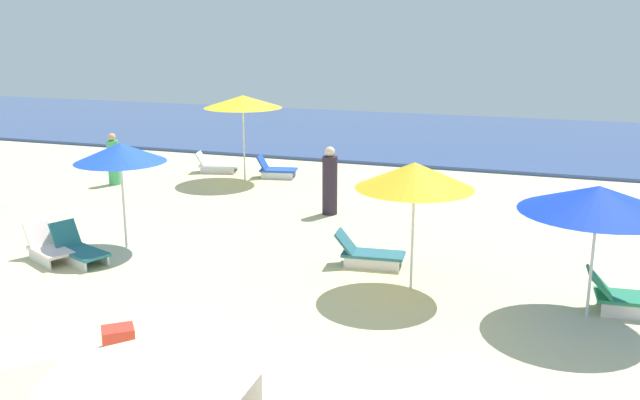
# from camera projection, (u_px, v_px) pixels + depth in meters

# --- Properties ---
(ocean) EXTENTS (60.00, 13.45, 0.12)m
(ocean) POSITION_uv_depth(u_px,v_px,m) (446.00, 136.00, 29.61)
(ocean) COLOR #324982
(ocean) RESTS_ON ground_plane
(umbrella_0) EXTENTS (1.93, 1.93, 2.30)m
(umbrella_0) POSITION_uv_depth(u_px,v_px,m) (120.00, 153.00, 14.66)
(umbrella_0) COLOR silver
(umbrella_0) RESTS_ON ground_plane
(lounge_chair_0_0) EXTENTS (1.50, 1.05, 0.75)m
(lounge_chair_0_0) POSITION_uv_depth(u_px,v_px,m) (78.00, 249.00, 14.25)
(lounge_chair_0_0) COLOR silver
(lounge_chair_0_0) RESTS_ON ground_plane
(lounge_chair_0_1) EXTENTS (1.36, 1.05, 0.73)m
(lounge_chair_0_1) POSITION_uv_depth(u_px,v_px,m) (48.00, 248.00, 14.29)
(lounge_chair_0_1) COLOR silver
(lounge_chair_0_1) RESTS_ON ground_plane
(umbrella_2) EXTENTS (2.37, 2.37, 2.62)m
(umbrella_2) POSITION_uv_depth(u_px,v_px,m) (243.00, 102.00, 21.07)
(umbrella_2) COLOR silver
(umbrella_2) RESTS_ON ground_plane
(lounge_chair_2_0) EXTENTS (1.31, 0.85, 0.71)m
(lounge_chair_2_0) POSITION_uv_depth(u_px,v_px,m) (275.00, 169.00, 21.97)
(lounge_chair_2_0) COLOR silver
(lounge_chair_2_0) RESTS_ON ground_plane
(lounge_chair_2_1) EXTENTS (1.44, 0.92, 0.66)m
(lounge_chair_2_1) POSITION_uv_depth(u_px,v_px,m) (216.00, 165.00, 22.76)
(lounge_chair_2_1) COLOR silver
(lounge_chair_2_1) RESTS_ON ground_plane
(umbrella_5) EXTENTS (2.11, 2.11, 2.37)m
(umbrella_5) POSITION_uv_depth(u_px,v_px,m) (415.00, 176.00, 12.28)
(umbrella_5) COLOR silver
(umbrella_5) RESTS_ON ground_plane
(lounge_chair_5_0) EXTENTS (1.42, 0.69, 0.70)m
(lounge_chair_5_0) POSITION_uv_depth(u_px,v_px,m) (368.00, 253.00, 13.99)
(lounge_chair_5_0) COLOR silver
(lounge_chair_5_0) RESTS_ON ground_plane
(umbrella_6) EXTENTS (2.49, 2.49, 2.24)m
(umbrella_6) POSITION_uv_depth(u_px,v_px,m) (598.00, 199.00, 11.09)
(umbrella_6) COLOR silver
(umbrella_6) RESTS_ON ground_plane
(lounge_chair_6_0) EXTENTS (1.55, 0.77, 0.72)m
(lounge_chair_6_0) POSITION_uv_depth(u_px,v_px,m) (631.00, 298.00, 11.69)
(lounge_chair_6_0) COLOR silver
(lounge_chair_6_0) RESTS_ON ground_plane
(beachgoer_0) EXTENTS (0.42, 0.42, 1.56)m
(beachgoer_0) POSITION_uv_depth(u_px,v_px,m) (114.00, 161.00, 20.92)
(beachgoer_0) COLOR #43AA64
(beachgoer_0) RESTS_ON ground_plane
(beachgoer_1) EXTENTS (0.52, 0.52, 1.74)m
(beachgoer_1) POSITION_uv_depth(u_px,v_px,m) (330.00, 183.00, 17.65)
(beachgoer_1) COLOR #2E232F
(beachgoer_1) RESTS_ON ground_plane
(cooler_box_0) EXTENTS (0.60, 0.59, 0.34)m
(cooler_box_0) POSITION_uv_depth(u_px,v_px,m) (118.00, 338.00, 10.44)
(cooler_box_0) COLOR red
(cooler_box_0) RESTS_ON ground_plane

